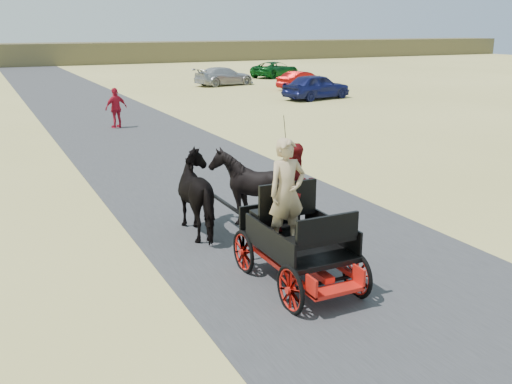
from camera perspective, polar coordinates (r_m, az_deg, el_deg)
name	(u,v)px	position (r m, az deg, el deg)	size (l,w,h in m)	color
ground	(323,258)	(10.96, 6.75, -6.59)	(140.00, 140.00, 0.00)	tan
road	(323,258)	(10.96, 6.75, -6.57)	(6.00, 140.00, 0.01)	#38383A
ridge_far	(24,54)	(70.72, -22.22, 12.62)	(140.00, 6.00, 2.40)	brown
carriage	(297,263)	(9.80, 4.16, -7.08)	(1.30, 2.40, 0.72)	black
horse_left	(203,195)	(11.97, -5.33, -0.26)	(0.91, 2.01, 1.70)	black
horse_right	(250,188)	(12.38, -0.58, 0.38)	(1.37, 1.54, 1.70)	black
driver_man	(287,193)	(9.32, 3.11, -0.06)	(0.66, 0.43, 1.80)	tan
passenger_woman	(296,187)	(10.05, 4.06, 0.47)	(0.77, 0.60, 1.58)	#660C0F
pedestrian	(116,108)	(25.46, -13.81, 8.17)	(1.01, 0.42, 1.73)	#B11429
car_a	(316,86)	(35.07, 6.06, 10.46)	(1.78, 4.43, 1.51)	navy
car_b	(302,80)	(40.48, 4.64, 11.07)	(1.31, 3.77, 1.24)	maroon
car_c	(224,76)	(43.23, -3.21, 11.48)	(1.88, 4.61, 1.34)	#B2B2B7
car_d	(275,70)	(50.16, 1.93, 12.14)	(2.19, 4.76, 1.32)	#0C4C19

